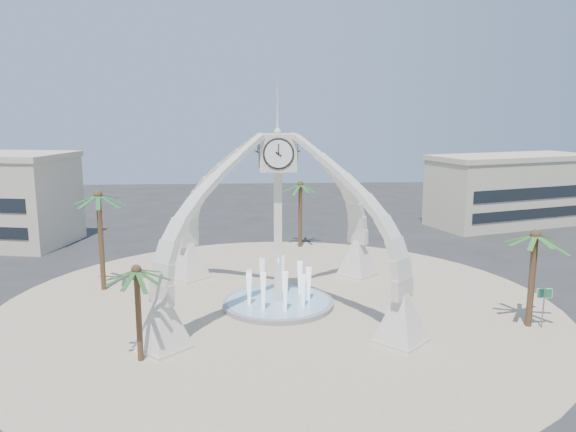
{
  "coord_description": "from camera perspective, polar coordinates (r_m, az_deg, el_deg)",
  "views": [
    {
      "loc": [
        -1.79,
        -38.46,
        13.84
      ],
      "look_at": [
        0.84,
        2.0,
        6.24
      ],
      "focal_mm": 35.0,
      "sensor_mm": 36.0,
      "label": 1
    }
  ],
  "objects": [
    {
      "name": "plaza",
      "position": [
        40.91,
        -1.01,
        -9.11
      ],
      "size": [
        40.0,
        40.0,
        0.06
      ],
      "primitive_type": "cylinder",
      "color": "tan",
      "rests_on": "ground"
    },
    {
      "name": "palm_south",
      "position": [
        31.79,
        -15.15,
        -5.44
      ],
      "size": [
        4.12,
        4.12,
        6.0
      ],
      "rotation": [
        0.0,
        0.0,
        0.17
      ],
      "color": "brown",
      "rests_on": "ground"
    },
    {
      "name": "fountain",
      "position": [
        40.82,
        -1.01,
        -8.77
      ],
      "size": [
        8.0,
        8.0,
        3.62
      ],
      "color": "gray",
      "rests_on": "ground"
    },
    {
      "name": "ground",
      "position": [
        40.92,
        -1.01,
        -9.15
      ],
      "size": [
        140.0,
        140.0,
        0.0
      ],
      "primitive_type": "plane",
      "color": "#282828",
      "rests_on": "ground"
    },
    {
      "name": "palm_east",
      "position": [
        38.79,
        23.84,
        -1.91
      ],
      "size": [
        5.0,
        5.0,
        6.93
      ],
      "rotation": [
        0.0,
        0.0,
        -0.18
      ],
      "color": "brown",
      "rests_on": "ground"
    },
    {
      "name": "clock_tower",
      "position": [
        39.2,
        -1.04,
        -0.19
      ],
      "size": [
        17.94,
        17.94,
        16.3
      ],
      "color": "beige",
      "rests_on": "ground"
    },
    {
      "name": "palm_north",
      "position": [
        56.89,
        1.27,
        3.13
      ],
      "size": [
        4.64,
        4.64,
        7.3
      ],
      "rotation": [
        0.0,
        0.0,
        0.15
      ],
      "color": "brown",
      "rests_on": "ground"
    },
    {
      "name": "building_ne",
      "position": [
        74.29,
        21.67,
        2.5
      ],
      "size": [
        21.87,
        14.17,
        8.6
      ],
      "rotation": [
        0.0,
        0.0,
        0.31
      ],
      "color": "#C2B597",
      "rests_on": "ground"
    },
    {
      "name": "palm_west",
      "position": [
        45.09,
        -18.72,
        1.86
      ],
      "size": [
        4.86,
        4.86,
        8.35
      ],
      "rotation": [
        0.0,
        0.0,
        0.15
      ],
      "color": "brown",
      "rests_on": "ground"
    },
    {
      "name": "street_sign",
      "position": [
        39.81,
        24.57,
        -7.64
      ],
      "size": [
        1.04,
        0.09,
        2.84
      ],
      "rotation": [
        0.0,
        0.0,
        -0.02
      ],
      "color": "slate",
      "rests_on": "ground"
    }
  ]
}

